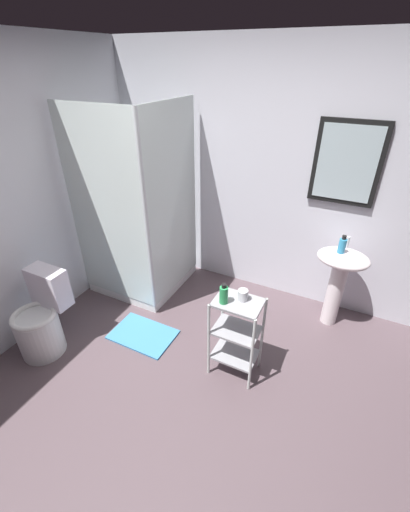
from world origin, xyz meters
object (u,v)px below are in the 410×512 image
object	(u,v)px
shower_stall	(144,252)
hand_soap_bottle	(342,245)
storage_cart	(236,332)
rinse_cup	(243,295)
bath_mat	(143,334)
pedestal_sink	(339,274)
toilet	(42,321)
body_wash_bottle_green	(224,295)

from	to	relation	value
shower_stall	hand_soap_bottle	bearing A→B (deg)	9.19
storage_cart	rinse_cup	size ratio (longest dim) A/B	8.50
bath_mat	shower_stall	bearing A→B (deg)	122.16
hand_soap_bottle	rinse_cup	size ratio (longest dim) A/B	1.95
pedestal_sink	storage_cart	size ratio (longest dim) A/B	1.09
storage_cart	rinse_cup	bearing A→B (deg)	62.74
shower_stall	toilet	distance (m)	1.22
pedestal_sink	bath_mat	distance (m)	1.95
shower_stall	hand_soap_bottle	size ratio (longest dim) A/B	11.80
body_wash_bottle_green	bath_mat	world-z (taller)	body_wash_bottle_green
shower_stall	rinse_cup	world-z (taller)	shower_stall
toilet	storage_cart	bearing A→B (deg)	17.80
pedestal_sink	toilet	world-z (taller)	pedestal_sink
shower_stall	storage_cart	size ratio (longest dim) A/B	2.70
body_wash_bottle_green	bath_mat	xyz separation A→B (m)	(-0.84, 0.04, -0.80)
storage_cart	rinse_cup	distance (m)	0.35
hand_soap_bottle	body_wash_bottle_green	distance (m)	1.24
toilet	rinse_cup	size ratio (longest dim) A/B	8.73
shower_stall	rinse_cup	size ratio (longest dim) A/B	22.96
storage_cart	pedestal_sink	bearing A→B (deg)	57.74
toilet	body_wash_bottle_green	distance (m)	1.68
toilet	body_wash_bottle_green	world-z (taller)	body_wash_bottle_green
hand_soap_bottle	body_wash_bottle_green	xyz separation A→B (m)	(-0.69, -1.03, -0.07)
rinse_cup	bath_mat	size ratio (longest dim) A/B	0.15
rinse_cup	shower_stall	bearing A→B (deg)	155.90
shower_stall	body_wash_bottle_green	bearing A→B (deg)	-29.34
toilet	bath_mat	bearing A→B (deg)	36.09
body_wash_bottle_green	hand_soap_bottle	bearing A→B (deg)	56.22
storage_cart	shower_stall	bearing A→B (deg)	154.31
toilet	storage_cart	world-z (taller)	toilet
body_wash_bottle_green	rinse_cup	bearing A→B (deg)	39.15
storage_cart	toilet	bearing A→B (deg)	-162.20
toilet	body_wash_bottle_green	xyz separation A→B (m)	(1.53, 0.47, 0.50)
hand_soap_bottle	pedestal_sink	bearing A→B (deg)	31.57
bath_mat	body_wash_bottle_green	bearing A→B (deg)	-2.46
pedestal_sink	toilet	size ratio (longest dim) A/B	1.07
rinse_cup	bath_mat	world-z (taller)	rinse_cup
body_wash_bottle_green	rinse_cup	size ratio (longest dim) A/B	1.91
hand_soap_bottle	bath_mat	xyz separation A→B (m)	(-1.53, -0.99, -0.87)
shower_stall	body_wash_bottle_green	world-z (taller)	shower_stall
bath_mat	rinse_cup	bearing A→B (deg)	3.44
shower_stall	storage_cart	world-z (taller)	shower_stall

